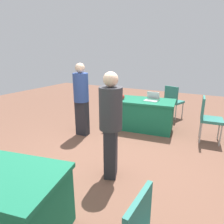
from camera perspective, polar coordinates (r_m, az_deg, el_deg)
The scene contains 9 objects.
ground_plane at distance 3.60m, azimuth -0.39°, elevation -14.66°, with size 14.40×14.40×0.00m, color brown.
table_foreground at distance 5.10m, azimuth 8.39°, elevation -0.55°, with size 1.70×1.02×0.75m.
chair_near_front at distance 6.04m, azimuth 17.16°, elevation 3.37°, with size 0.56×0.56×0.96m.
chair_tucked_left at distance 4.71m, azimuth 25.98°, elevation -1.12°, with size 0.48×0.48×0.98m.
person_presenter at distance 2.91m, azimuth -0.36°, elevation -2.75°, with size 0.44×0.44×1.63m.
person_attendee_browsing at distance 4.54m, azimuth -8.84°, elevation 4.49°, with size 0.36×0.36×1.66m.
laptop_silver at distance 4.95m, azimuth 11.38°, elevation 3.70°, with size 0.33×0.30×0.21m.
yarn_ball at distance 4.98m, azimuth 2.95°, elevation 4.36°, with size 0.12×0.12×0.12m, color #B2382D.
scissors_red at distance 4.94m, azimuth 12.68°, elevation 3.16°, with size 0.18×0.04×0.01m, color red.
Camera 1 is at (-1.47, 2.70, 1.88)m, focal length 31.76 mm.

